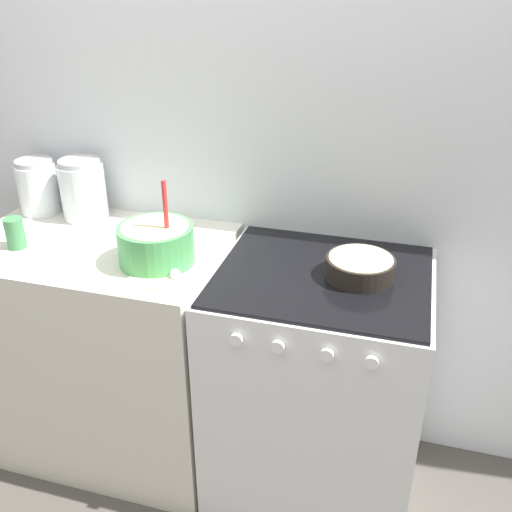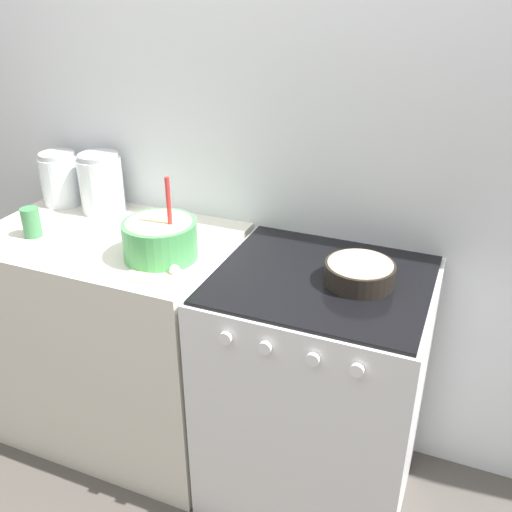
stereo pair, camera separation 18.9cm
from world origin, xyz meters
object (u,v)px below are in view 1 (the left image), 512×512
at_px(storage_jar_left, 39,190).
at_px(storage_jar_middle, 84,193).
at_px(stove, 316,385).
at_px(tin_can, 15,233).
at_px(mixing_bowl, 156,242).
at_px(baking_pan, 360,267).

height_order(storage_jar_left, storage_jar_middle, storage_jar_middle).
distance_m(stove, tin_can, 1.22).
distance_m(mixing_bowl, storage_jar_left, 0.71).
height_order(stove, storage_jar_middle, storage_jar_middle).
bearing_deg(baking_pan, tin_can, -174.49).
relative_size(mixing_bowl, tin_can, 2.67).
distance_m(mixing_bowl, baking_pan, 0.69).
relative_size(storage_jar_middle, tin_can, 2.14).
xyz_separation_m(stove, mixing_bowl, (-0.56, -0.07, 0.54)).
xyz_separation_m(mixing_bowl, storage_jar_left, (-0.65, 0.28, 0.02)).
xyz_separation_m(stove, tin_can, (-1.10, -0.11, 0.52)).
xyz_separation_m(mixing_bowl, tin_can, (-0.54, -0.03, -0.02)).
height_order(storage_jar_left, tin_can, storage_jar_left).
height_order(stove, tin_can, tin_can).
xyz_separation_m(stove, baking_pan, (0.12, 0.01, 0.50)).
bearing_deg(tin_can, mixing_bowl, 3.45).
height_order(storage_jar_middle, tin_can, storage_jar_middle).
distance_m(stove, storage_jar_left, 1.35).
bearing_deg(stove, mixing_bowl, -172.59).
xyz_separation_m(baking_pan, storage_jar_middle, (-1.12, 0.20, 0.07)).
bearing_deg(storage_jar_left, baking_pan, -8.42).
bearing_deg(storage_jar_left, mixing_bowl, -23.47).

